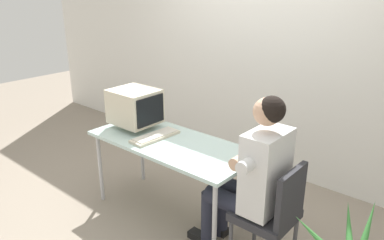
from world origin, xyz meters
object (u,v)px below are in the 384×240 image
Objects in this scene: keyboard at (155,136)px; person_seated at (252,175)px; desk at (171,147)px; office_chair at (273,212)px; crt_monitor at (135,107)px.

keyboard is 0.99m from person_seated.
desk is at bearing 177.19° from person_seated.
keyboard is 1.20m from office_chair.
person_seated is (0.83, -0.04, 0.04)m from desk.
crt_monitor is 0.89× the size of keyboard.
office_chair is 0.64× the size of person_seated.
person_seated reaches higher than keyboard.
crt_monitor is 1.56m from office_chair.
crt_monitor is 0.38m from keyboard.
crt_monitor is (-0.48, 0.03, 0.26)m from desk.
crt_monitor is at bearing 168.32° from keyboard.
desk is 3.55× the size of crt_monitor.
keyboard is at bearing -168.07° from desk.
desk is 0.17m from keyboard.
keyboard is at bearing -11.68° from crt_monitor.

